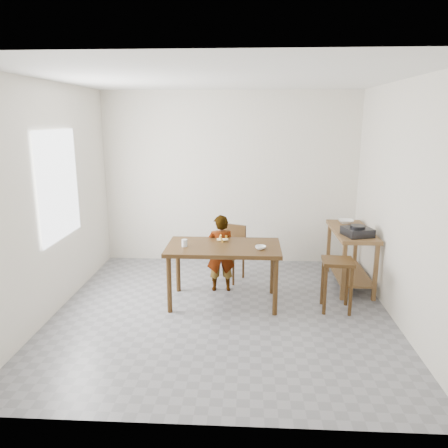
# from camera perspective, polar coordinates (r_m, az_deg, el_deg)

# --- Properties ---
(floor) EXTENTS (4.00, 4.00, 0.04)m
(floor) POSITION_cam_1_polar(r_m,az_deg,el_deg) (5.39, -0.25, -11.63)
(floor) COLOR slate
(floor) RESTS_ON ground
(ceiling) EXTENTS (4.00, 4.00, 0.04)m
(ceiling) POSITION_cam_1_polar(r_m,az_deg,el_deg) (4.89, -0.28, 18.82)
(ceiling) COLOR white
(ceiling) RESTS_ON wall_back
(wall_back) EXTENTS (4.00, 0.04, 2.70)m
(wall_back) POSITION_cam_1_polar(r_m,az_deg,el_deg) (6.95, 0.76, 5.97)
(wall_back) COLOR silver
(wall_back) RESTS_ON ground
(wall_front) EXTENTS (4.00, 0.04, 2.70)m
(wall_front) POSITION_cam_1_polar(r_m,az_deg,el_deg) (3.00, -2.62, -4.41)
(wall_front) COLOR silver
(wall_front) RESTS_ON ground
(wall_left) EXTENTS (0.04, 4.00, 2.70)m
(wall_left) POSITION_cam_1_polar(r_m,az_deg,el_deg) (5.46, -21.94, 2.86)
(wall_left) COLOR silver
(wall_left) RESTS_ON ground
(wall_right) EXTENTS (0.04, 4.00, 2.70)m
(wall_right) POSITION_cam_1_polar(r_m,az_deg,el_deg) (5.24, 22.39, 2.39)
(wall_right) COLOR silver
(wall_right) RESTS_ON ground
(window_pane) EXTENTS (0.02, 1.10, 1.30)m
(window_pane) POSITION_cam_1_polar(r_m,az_deg,el_deg) (5.60, -20.76, 4.76)
(window_pane) COLOR white
(window_pane) RESTS_ON wall_left
(dining_table) EXTENTS (1.40, 0.80, 0.75)m
(dining_table) POSITION_cam_1_polar(r_m,az_deg,el_deg) (5.51, -0.06, -6.58)
(dining_table) COLOR #3E2710
(dining_table) RESTS_ON floor
(prep_counter) EXTENTS (0.50, 1.20, 0.80)m
(prep_counter) POSITION_cam_1_polar(r_m,az_deg,el_deg) (6.32, 16.14, -4.22)
(prep_counter) COLOR brown
(prep_counter) RESTS_ON floor
(child) EXTENTS (0.41, 0.30, 1.05)m
(child) POSITION_cam_1_polar(r_m,az_deg,el_deg) (5.85, -0.46, -3.82)
(child) COLOR white
(child) RESTS_ON floor
(dining_chair) EXTENTS (0.50, 0.50, 0.79)m
(dining_chair) POSITION_cam_1_polar(r_m,az_deg,el_deg) (6.27, 0.57, -3.87)
(dining_chair) COLOR #3E2710
(dining_chair) RESTS_ON floor
(stool) EXTENTS (0.38, 0.38, 0.64)m
(stool) POSITION_cam_1_polar(r_m,az_deg,el_deg) (5.49, 14.47, -7.71)
(stool) COLOR #3E2710
(stool) RESTS_ON floor
(glass_tumbler) EXTENTS (0.09, 0.09, 0.09)m
(glass_tumbler) POSITION_cam_1_polar(r_m,az_deg,el_deg) (5.37, -5.18, -2.49)
(glass_tumbler) COLOR silver
(glass_tumbler) RESTS_ON dining_table
(small_bowl) EXTENTS (0.16, 0.16, 0.04)m
(small_bowl) POSITION_cam_1_polar(r_m,az_deg,el_deg) (5.26, 4.79, -3.08)
(small_bowl) COLOR white
(small_bowl) RESTS_ON dining_table
(banana) EXTENTS (0.19, 0.16, 0.06)m
(banana) POSITION_cam_1_polar(r_m,az_deg,el_deg) (5.56, -0.19, -2.01)
(banana) COLOR #F4E156
(banana) RESTS_ON dining_table
(serving_bowl) EXTENTS (0.23, 0.23, 0.05)m
(serving_bowl) POSITION_cam_1_polar(r_m,az_deg,el_deg) (6.54, 15.61, 0.32)
(serving_bowl) COLOR white
(serving_bowl) RESTS_ON prep_counter
(gas_burner) EXTENTS (0.40, 0.40, 0.11)m
(gas_burner) POSITION_cam_1_polar(r_m,az_deg,el_deg) (5.89, 17.03, -0.98)
(gas_burner) COLOR black
(gas_burner) RESTS_ON prep_counter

